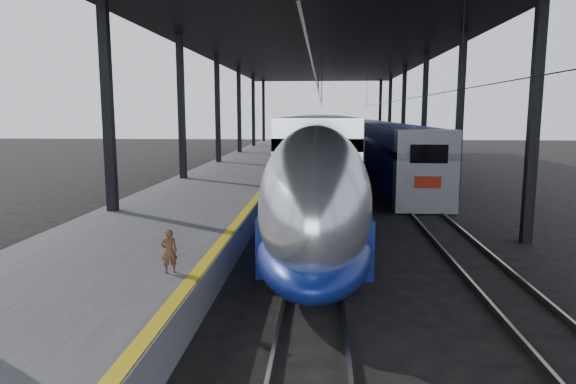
{
  "coord_description": "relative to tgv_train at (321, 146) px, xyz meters",
  "views": [
    {
      "loc": [
        2.2,
        -13.76,
        4.66
      ],
      "look_at": [
        1.01,
        3.58,
        2.0
      ],
      "focal_mm": 32.0,
      "sensor_mm": 36.0,
      "label": 1
    }
  ],
  "objects": [
    {
      "name": "ground",
      "position": [
        -2.0,
        -27.76,
        -2.11
      ],
      "size": [
        160.0,
        160.0,
        0.0
      ],
      "primitive_type": "plane",
      "color": "black",
      "rests_on": "ground"
    },
    {
      "name": "rails",
      "position": [
        2.5,
        -7.76,
        -2.03
      ],
      "size": [
        6.52,
        80.0,
        0.16
      ],
      "color": "slate",
      "rests_on": "ground"
    },
    {
      "name": "child",
      "position": [
        -3.33,
        -30.23,
        -0.59
      ],
      "size": [
        0.45,
        0.38,
        1.03
      ],
      "primitive_type": "imported",
      "rotation": [
        0.0,
        0.0,
        3.58
      ],
      "color": "#51321B",
      "rests_on": "platform"
    },
    {
      "name": "second_train",
      "position": [
        5.0,
        9.43,
        -0.12
      ],
      "size": [
        2.85,
        56.05,
        3.93
      ],
      "color": "navy",
      "rests_on": "ground"
    },
    {
      "name": "tgv_train",
      "position": [
        0.0,
        0.0,
        0.0
      ],
      "size": [
        3.15,
        65.2,
        4.51
      ],
      "color": "silver",
      "rests_on": "ground"
    },
    {
      "name": "platform",
      "position": [
        -5.5,
        -7.76,
        -1.61
      ],
      "size": [
        6.0,
        80.0,
        1.0
      ],
      "primitive_type": "cube",
      "color": "#4C4C4F",
      "rests_on": "ground"
    },
    {
      "name": "yellow_strip",
      "position": [
        -2.7,
        -7.76,
        -1.11
      ],
      "size": [
        0.3,
        80.0,
        0.01
      ],
      "primitive_type": "cube",
      "color": "yellow",
      "rests_on": "platform"
    },
    {
      "name": "canopy",
      "position": [
        -0.1,
        -7.76,
        7.0
      ],
      "size": [
        18.0,
        75.0,
        9.47
      ],
      "color": "black",
      "rests_on": "ground"
    }
  ]
}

